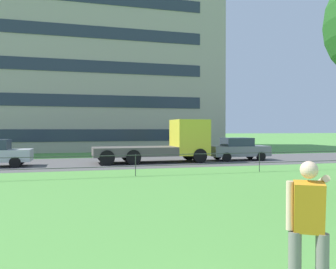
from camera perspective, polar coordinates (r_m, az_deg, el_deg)
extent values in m
cube|color=#565454|center=(22.05, -8.21, -4.64)|extent=(80.00, 7.81, 0.01)
cylinder|color=#333833|center=(15.56, -5.47, -5.12)|extent=(0.04, 0.04, 1.00)
cylinder|color=#333833|center=(17.69, 15.07, -4.42)|extent=(0.04, 0.04, 1.00)
cylinder|color=#333833|center=(15.57, -5.47, -5.31)|extent=(37.62, 0.03, 0.03)
cylinder|color=#333833|center=(15.52, -5.47, -3.47)|extent=(37.62, 0.03, 0.03)
cylinder|color=slate|center=(4.88, 20.48, -19.74)|extent=(0.16, 0.16, 0.84)
cylinder|color=slate|center=(4.91, 24.44, -19.63)|extent=(0.16, 0.16, 0.84)
cube|color=orange|center=(4.68, 22.53, -11.19)|extent=(0.47, 0.45, 0.66)
sphere|color=beige|center=(4.61, 22.56, -5.49)|extent=(0.22, 0.22, 0.22)
cylinder|color=beige|center=(4.95, 24.50, -7.11)|extent=(0.40, 0.58, 0.24)
cylinder|color=beige|center=(4.66, 19.72, -11.13)|extent=(0.09, 0.09, 0.62)
cylinder|color=black|center=(22.15, -23.56, -3.91)|extent=(0.60, 0.20, 0.60)
cylinder|color=black|center=(20.56, -24.26, -4.29)|extent=(0.60, 0.20, 0.60)
cube|color=yellow|center=(22.39, 3.62, -0.45)|extent=(2.13, 2.33, 2.30)
cube|color=#283342|center=(22.69, 5.75, 0.43)|extent=(0.14, 1.84, 0.87)
cube|color=#56514C|center=(21.51, -5.62, -2.83)|extent=(5.23, 2.37, 0.56)
cylinder|color=black|center=(23.55, 3.50, -3.19)|extent=(0.90, 0.31, 0.90)
cylinder|color=black|center=(21.56, 5.33, -3.57)|extent=(0.90, 0.31, 0.90)
cylinder|color=black|center=(22.53, -6.73, -3.38)|extent=(0.90, 0.31, 0.90)
cylinder|color=black|center=(20.45, -5.83, -3.82)|extent=(0.90, 0.31, 0.90)
cylinder|color=black|center=(22.35, -10.70, -3.42)|extent=(0.90, 0.31, 0.90)
cylinder|color=black|center=(20.25, -10.19, -3.87)|extent=(0.90, 0.31, 0.90)
cube|color=slate|center=(23.81, 11.78, -2.70)|extent=(4.04, 1.79, 0.68)
cube|color=#2D3847|center=(23.72, 11.46, -1.21)|extent=(1.93, 1.56, 0.56)
cylinder|color=black|center=(25.11, 13.56, -3.30)|extent=(0.60, 0.21, 0.60)
cylinder|color=black|center=(23.68, 15.34, -3.56)|extent=(0.60, 0.21, 0.60)
cylinder|color=black|center=(24.08, 8.28, -3.46)|extent=(0.60, 0.21, 0.60)
cylinder|color=black|center=(22.60, 9.80, -3.75)|extent=(0.60, 0.21, 0.60)
cube|color=#ADA393|center=(39.73, -19.13, 11.38)|extent=(34.56, 14.61, 18.76)
cube|color=#283342|center=(31.77, -20.06, -0.17)|extent=(29.03, 0.06, 1.10)
cube|color=#283342|center=(31.86, -20.09, 5.47)|extent=(29.03, 0.06, 1.10)
cube|color=#283342|center=(32.26, -20.12, 11.01)|extent=(29.03, 0.06, 1.10)
cube|color=#283342|center=(32.96, -20.16, 16.37)|extent=(29.03, 0.06, 1.10)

